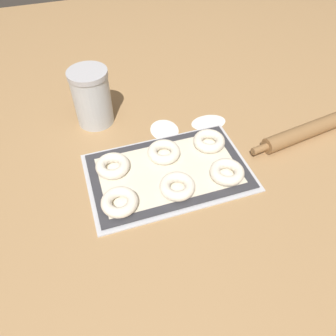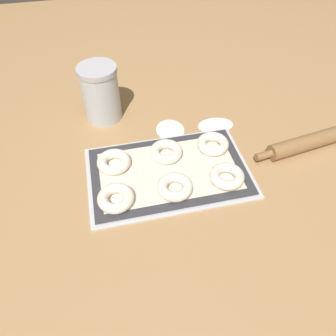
# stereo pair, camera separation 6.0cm
# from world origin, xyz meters

# --- Properties ---
(ground_plane) EXTENTS (2.80, 2.80, 0.00)m
(ground_plane) POSITION_xyz_m (0.00, 0.00, 0.00)
(ground_plane) COLOR #A87F51
(baking_tray) EXTENTS (0.46, 0.29, 0.01)m
(baking_tray) POSITION_xyz_m (-0.00, -0.00, 0.00)
(baking_tray) COLOR silver
(baking_tray) RESTS_ON ground_plane
(baking_mat) EXTENTS (0.43, 0.27, 0.00)m
(baking_mat) POSITION_xyz_m (-0.00, -0.00, 0.01)
(baking_mat) COLOR #333338
(baking_mat) RESTS_ON baking_tray
(bagel_front_left) EXTENTS (0.10, 0.10, 0.03)m
(bagel_front_left) POSITION_xyz_m (-0.16, -0.08, 0.03)
(bagel_front_left) COLOR silver
(bagel_front_left) RESTS_ON baking_mat
(bagel_front_center) EXTENTS (0.10, 0.10, 0.03)m
(bagel_front_center) POSITION_xyz_m (-0.00, -0.07, 0.03)
(bagel_front_center) COLOR silver
(bagel_front_center) RESTS_ON baking_mat
(bagel_front_right) EXTENTS (0.10, 0.10, 0.03)m
(bagel_front_right) POSITION_xyz_m (0.15, -0.07, 0.03)
(bagel_front_right) COLOR silver
(bagel_front_right) RESTS_ON baking_mat
(bagel_back_left) EXTENTS (0.10, 0.10, 0.03)m
(bagel_back_left) POSITION_xyz_m (-0.15, 0.05, 0.03)
(bagel_back_left) COLOR silver
(bagel_back_left) RESTS_ON baking_mat
(bagel_back_center) EXTENTS (0.10, 0.10, 0.03)m
(bagel_back_center) POSITION_xyz_m (0.01, 0.06, 0.03)
(bagel_back_center) COLOR silver
(bagel_back_center) RESTS_ON baking_mat
(bagel_back_right) EXTENTS (0.10, 0.10, 0.03)m
(bagel_back_right) POSITION_xyz_m (0.15, 0.06, 0.03)
(bagel_back_right) COLOR silver
(bagel_back_right) RESTS_ON baking_mat
(flour_canister) EXTENTS (0.12, 0.12, 0.18)m
(flour_canister) POSITION_xyz_m (-0.15, 0.30, 0.09)
(flour_canister) COLOR silver
(flour_canister) RESTS_ON ground_plane
(rolling_pin) EXTENTS (0.44, 0.10, 0.05)m
(rolling_pin) POSITION_xyz_m (0.47, 0.01, 0.02)
(rolling_pin) COLOR olive
(rolling_pin) RESTS_ON ground_plane
(flour_patch_near) EXTENTS (0.09, 0.11, 0.00)m
(flour_patch_near) POSITION_xyz_m (0.05, 0.18, 0.00)
(flour_patch_near) COLOR white
(flour_patch_near) RESTS_ON ground_plane
(flour_patch_far) EXTENTS (0.12, 0.08, 0.00)m
(flour_patch_far) POSITION_xyz_m (0.20, 0.17, 0.00)
(flour_patch_far) COLOR white
(flour_patch_far) RESTS_ON ground_plane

